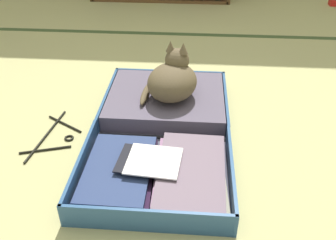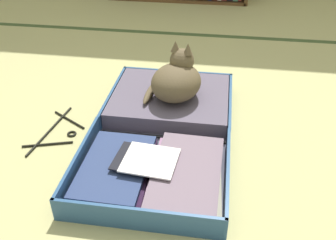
{
  "view_description": "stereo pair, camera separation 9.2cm",
  "coord_description": "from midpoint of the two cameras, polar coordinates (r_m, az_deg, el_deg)",
  "views": [
    {
      "loc": [
        0.01,
        -1.13,
        0.99
      ],
      "look_at": [
        -0.08,
        0.12,
        0.14
      ],
      "focal_mm": 40.51,
      "sensor_mm": 36.0,
      "label": 1
    },
    {
      "loc": [
        0.11,
        -1.12,
        0.99
      ],
      "look_at": [
        -0.08,
        0.12,
        0.14
      ],
      "focal_mm": 40.51,
      "sensor_mm": 36.0,
      "label": 2
    }
  ],
  "objects": [
    {
      "name": "small_red_pouch",
      "position": [
        3.59,
        23.22,
        15.94
      ],
      "size": [
        0.1,
        0.07,
        0.05
      ],
      "color": "red",
      "rests_on": "ground_plane"
    },
    {
      "name": "tatami_border",
      "position": [
        2.72,
        2.82,
        12.73
      ],
      "size": [
        4.8,
        0.05,
        0.0
      ],
      "color": "#3D502A",
      "rests_on": "ground_plane"
    },
    {
      "name": "clothes_hanger",
      "position": [
        1.74,
        -18.23,
        -2.35
      ],
      "size": [
        0.22,
        0.38,
        0.01
      ],
      "color": "black",
      "rests_on": "ground_plane"
    },
    {
      "name": "black_cat",
      "position": [
        1.72,
        -0.79,
        6.09
      ],
      "size": [
        0.29,
        0.31,
        0.25
      ],
      "color": "brown",
      "rests_on": "open_suitcase"
    },
    {
      "name": "open_suitcase",
      "position": [
        1.66,
        -2.29,
        -0.85
      ],
      "size": [
        0.58,
        0.98,
        0.1
      ],
      "color": "#2A507E",
      "rests_on": "ground_plane"
    },
    {
      "name": "ground_plane",
      "position": [
        1.51,
        0.96,
        -7.1
      ],
      "size": [
        10.0,
        10.0,
        0.0
      ],
      "primitive_type": "plane",
      "color": "tan"
    }
  ]
}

